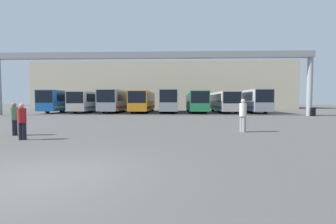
{
  "coord_description": "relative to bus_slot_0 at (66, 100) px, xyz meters",
  "views": [
    {
      "loc": [
        2.93,
        -4.91,
        1.72
      ],
      "look_at": [
        1.97,
        23.56,
        0.3
      ],
      "focal_mm": 24.0,
      "sensor_mm": 36.0,
      "label": 1
    }
  ],
  "objects": [
    {
      "name": "bus_slot_7",
      "position": [
        28.18,
        -0.29,
        0.04
      ],
      "size": [
        2.48,
        11.04,
        3.24
      ],
      "color": "#999EA5",
      "rests_on": "ground"
    },
    {
      "name": "tire_stack",
      "position": [
        32.56,
        -8.01,
        -1.34
      ],
      "size": [
        1.04,
        1.04,
        0.96
      ],
      "color": "black",
      "rests_on": "ground"
    },
    {
      "name": "overhead_gantry",
      "position": [
        14.09,
        -8.09,
        4.48
      ],
      "size": [
        37.01,
        0.8,
        7.34
      ],
      "color": "gray",
      "rests_on": "ground"
    },
    {
      "name": "bus_slot_4",
      "position": [
        16.1,
        -0.56,
        0.05
      ],
      "size": [
        2.46,
        10.5,
        3.24
      ],
      "color": "#999EA5",
      "rests_on": "ground"
    },
    {
      "name": "bus_slot_6",
      "position": [
        24.15,
        -0.58,
        -0.1
      ],
      "size": [
        2.51,
        10.46,
        2.98
      ],
      "color": "beige",
      "rests_on": "ground"
    },
    {
      "name": "bus_slot_2",
      "position": [
        8.05,
        0.44,
        0.05
      ],
      "size": [
        2.62,
        12.5,
        3.24
      ],
      "color": "#999EA5",
      "rests_on": "ground"
    },
    {
      "name": "bus_slot_1",
      "position": [
        4.03,
        -0.23,
        -0.09
      ],
      "size": [
        2.47,
        11.17,
        3.0
      ],
      "color": "beige",
      "rests_on": "ground"
    },
    {
      "name": "bus_slot_5",
      "position": [
        20.13,
        0.27,
        -0.06
      ],
      "size": [
        2.56,
        12.15,
        3.04
      ],
      "color": "#268C4C",
      "rests_on": "ground"
    },
    {
      "name": "building_backdrop",
      "position": [
        14.09,
        20.19,
        3.36
      ],
      "size": [
        58.25,
        12.0,
        10.36
      ],
      "color": "beige",
      "rests_on": "ground"
    },
    {
      "name": "ground_plane",
      "position": [
        14.09,
        -29.36,
        -1.82
      ],
      "size": [
        200.0,
        200.0,
        0.0
      ],
      "primitive_type": "plane",
      "color": "#514F4C"
    },
    {
      "name": "pedestrian_near_center",
      "position": [
        9.01,
        -23.41,
        -0.96
      ],
      "size": [
        0.34,
        0.34,
        1.62
      ],
      "rotation": [
        0.0,
        0.0,
        5.0
      ],
      "color": "black",
      "rests_on": "ground"
    },
    {
      "name": "pedestrian_far_center",
      "position": [
        20.73,
        -21.81,
        -0.85
      ],
      "size": [
        0.38,
        0.38,
        1.83
      ],
      "rotation": [
        0.0,
        0.0,
        5.29
      ],
      "color": "gray",
      "rests_on": "ground"
    },
    {
      "name": "bus_slot_0",
      "position": [
        0.0,
        0.0,
        0.0
      ],
      "size": [
        2.48,
        11.62,
        3.16
      ],
      "color": "#1959A5",
      "rests_on": "ground"
    },
    {
      "name": "pedestrian_near_left",
      "position": [
        10.27,
        -24.66,
        -0.97
      ],
      "size": [
        0.33,
        0.33,
        1.61
      ],
      "rotation": [
        0.0,
        0.0,
        3.23
      ],
      "color": "black",
      "rests_on": "ground"
    },
    {
      "name": "bus_slot_3",
      "position": [
        12.08,
        -0.17,
        -0.04
      ],
      "size": [
        2.57,
        11.27,
        3.08
      ],
      "color": "orange",
      "rests_on": "ground"
    }
  ]
}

